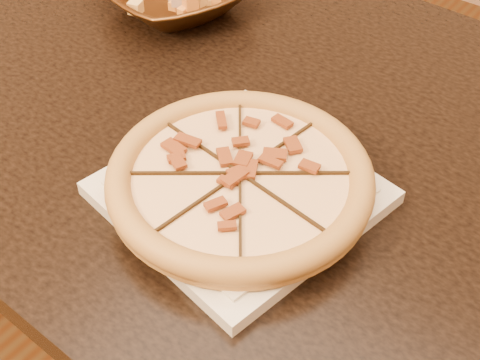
{
  "coord_description": "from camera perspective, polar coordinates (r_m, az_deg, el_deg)",
  "views": [
    {
      "loc": [
        0.32,
        -0.43,
        1.31
      ],
      "look_at": [
        -0.02,
        0.01,
        0.78
      ],
      "focal_mm": 50.0,
      "sensor_mm": 36.0,
      "label": 1
    }
  ],
  "objects": [
    {
      "name": "dining_table",
      "position": [
        0.99,
        0.9,
        1.09
      ],
      "size": [
        1.3,
        0.85,
        0.75
      ],
      "color": "black",
      "rests_on": "floor"
    },
    {
      "name": "plate",
      "position": [
        0.78,
        -0.0,
        -1.03
      ],
      "size": [
        0.31,
        0.31,
        0.02
      ],
      "color": "beige",
      "rests_on": "dining_table"
    },
    {
      "name": "pizza",
      "position": [
        0.77,
        -0.0,
        0.22
      ],
      "size": [
        0.31,
        0.31,
        0.03
      ],
      "color": "#BF8137",
      "rests_on": "plate"
    }
  ]
}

